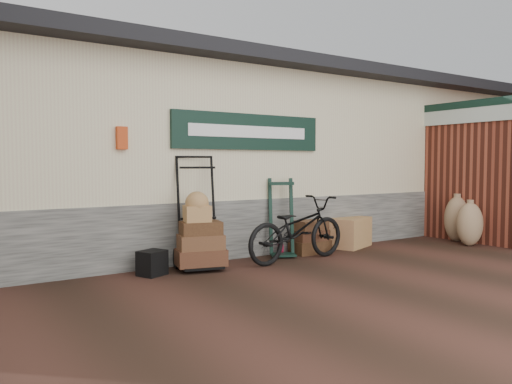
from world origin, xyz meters
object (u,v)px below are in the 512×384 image
at_px(green_barrow, 282,217).
at_px(suitcase_stack, 310,237).
at_px(wicker_hamper, 349,232).
at_px(porter_trolley, 198,211).
at_px(bicycle, 297,225).
at_px(black_trunk, 152,263).

relative_size(green_barrow, suitcase_stack, 1.99).
distance_m(green_barrow, wicker_hamper, 1.56).
relative_size(porter_trolley, suitcase_stack, 2.61).
height_order(wicker_hamper, bicycle, bicycle).
bearing_deg(black_trunk, bicycle, -7.24).
height_order(suitcase_stack, black_trunk, suitcase_stack).
height_order(suitcase_stack, wicker_hamper, suitcase_stack).
bearing_deg(suitcase_stack, black_trunk, -177.61).
xyz_separation_m(wicker_hamper, bicycle, (-1.56, -0.51, 0.28)).
height_order(wicker_hamper, black_trunk, wicker_hamper).
height_order(green_barrow, suitcase_stack, green_barrow).
height_order(green_barrow, bicycle, green_barrow).
bearing_deg(suitcase_stack, green_barrow, 173.39).
relative_size(porter_trolley, green_barrow, 1.31).
bearing_deg(porter_trolley, bicycle, -0.64).
xyz_separation_m(porter_trolley, black_trunk, (-0.72, -0.10, -0.64)).
bearing_deg(wicker_hamper, black_trunk, -176.51).
bearing_deg(suitcase_stack, wicker_hamper, 6.56).
bearing_deg(suitcase_stack, porter_trolley, -179.57).
bearing_deg(wicker_hamper, porter_trolley, -177.56).
xyz_separation_m(black_trunk, bicycle, (2.18, -0.28, 0.38)).
relative_size(porter_trolley, bicycle, 0.87).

